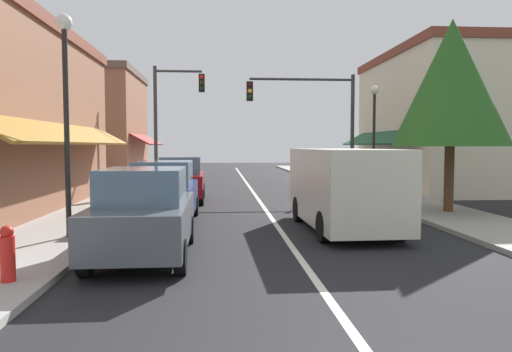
% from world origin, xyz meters
% --- Properties ---
extents(ground_plane, '(80.00, 80.00, 0.00)m').
position_xyz_m(ground_plane, '(0.00, 18.00, 0.00)').
color(ground_plane, black).
extents(sidewalk_left, '(2.60, 56.00, 0.12)m').
position_xyz_m(sidewalk_left, '(-5.50, 18.00, 0.06)').
color(sidewalk_left, '#A39E99').
rests_on(sidewalk_left, ground).
extents(sidewalk_right, '(2.60, 56.00, 0.12)m').
position_xyz_m(sidewalk_right, '(5.50, 18.00, 0.06)').
color(sidewalk_right, gray).
rests_on(sidewalk_right, ground).
extents(lane_center_stripe, '(0.14, 52.00, 0.01)m').
position_xyz_m(lane_center_stripe, '(0.00, 18.00, 0.00)').
color(lane_center_stripe, silver).
rests_on(lane_center_stripe, ground).
extents(storefront_right_block, '(6.74, 10.20, 6.87)m').
position_xyz_m(storefront_right_block, '(9.51, 20.00, 3.44)').
color(storefront_right_block, beige).
rests_on(storefront_right_block, ground).
extents(storefront_far_left, '(6.95, 8.20, 6.93)m').
position_xyz_m(storefront_far_left, '(-9.61, 28.00, 3.47)').
color(storefront_far_left, '#8E5B42').
rests_on(storefront_far_left, ground).
extents(parked_car_nearest_left, '(1.81, 4.12, 1.77)m').
position_xyz_m(parked_car_nearest_left, '(-3.04, 5.83, 0.88)').
color(parked_car_nearest_left, '#4C5156').
rests_on(parked_car_nearest_left, ground).
extents(parked_car_second_left, '(1.80, 4.11, 1.77)m').
position_xyz_m(parked_car_second_left, '(-3.15, 10.13, 0.88)').
color(parked_car_second_left, navy).
rests_on(parked_car_second_left, ground).
extents(parked_car_third_left, '(1.84, 4.13, 1.77)m').
position_xyz_m(parked_car_third_left, '(-3.08, 15.43, 0.88)').
color(parked_car_third_left, maroon).
rests_on(parked_car_third_left, ground).
extents(van_in_lane, '(2.10, 5.23, 2.12)m').
position_xyz_m(van_in_lane, '(1.65, 8.66, 1.15)').
color(van_in_lane, beige).
rests_on(van_in_lane, ground).
extents(traffic_signal_mast_arm, '(5.20, 0.50, 5.59)m').
position_xyz_m(traffic_signal_mast_arm, '(2.99, 19.16, 3.84)').
color(traffic_signal_mast_arm, '#333333').
rests_on(traffic_signal_mast_arm, ground).
extents(traffic_signal_left_corner, '(2.58, 0.50, 6.19)m').
position_xyz_m(traffic_signal_left_corner, '(-4.03, 21.04, 4.01)').
color(traffic_signal_left_corner, '#333333').
rests_on(traffic_signal_left_corner, ground).
extents(street_lamp_left_near, '(0.36, 0.36, 5.14)m').
position_xyz_m(street_lamp_left_near, '(-5.01, 7.55, 3.43)').
color(street_lamp_left_near, black).
rests_on(street_lamp_left_near, ground).
extents(street_lamp_right_mid, '(0.36, 0.36, 4.73)m').
position_xyz_m(street_lamp_right_mid, '(4.96, 16.42, 3.19)').
color(street_lamp_right_mid, black).
rests_on(street_lamp_right_mid, ground).
extents(tree_right_near, '(3.61, 3.61, 6.16)m').
position_xyz_m(tree_right_near, '(5.69, 11.09, 4.16)').
color(tree_right_near, '#4C331E').
rests_on(tree_right_near, ground).
extents(fire_hydrant, '(0.22, 0.22, 0.87)m').
position_xyz_m(fire_hydrant, '(-4.82, 3.88, 0.55)').
color(fire_hydrant, red).
rests_on(fire_hydrant, ground).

